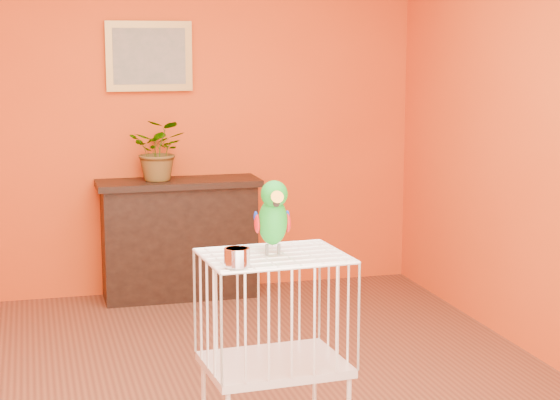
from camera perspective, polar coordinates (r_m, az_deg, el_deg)
name	(u,v)px	position (r m, az deg, el deg)	size (l,w,h in m)	color
ground	(211,400)	(5.02, -4.24, -12.07)	(4.50, 4.50, 0.00)	brown
room_shell	(207,97)	(4.67, -4.48, 6.29)	(4.50, 4.50, 4.50)	#E14D15
console_cabinet	(179,239)	(6.85, -6.16, -2.36)	(1.17, 0.42, 0.87)	black
potted_plant	(160,157)	(6.73, -7.33, 2.62)	(0.40, 0.44, 0.34)	#26722D
framed_picture	(149,56)	(6.85, -7.98, 8.68)	(0.62, 0.04, 0.50)	#A87F3C
birdcage	(274,354)	(4.20, -0.35, -9.37)	(0.63, 0.50, 0.94)	white
feed_cup	(237,257)	(3.84, -2.64, -3.50)	(0.11, 0.11, 0.08)	silver
parrot	(273,216)	(4.05, -0.43, -0.99)	(0.17, 0.30, 0.33)	#59544C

